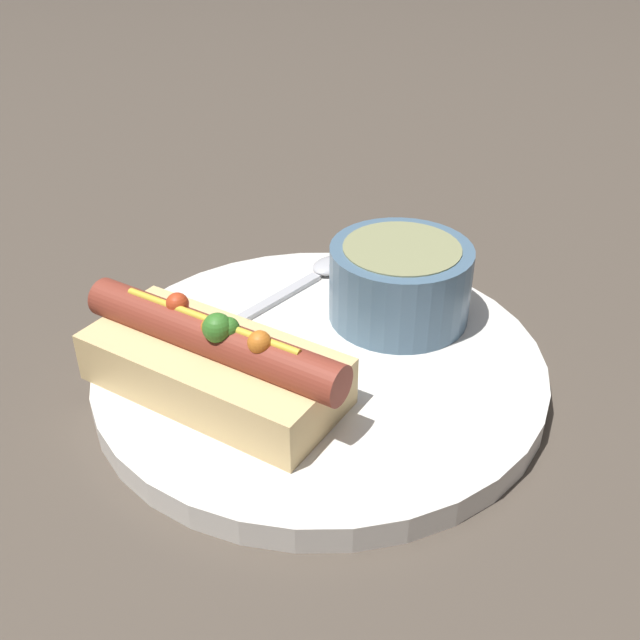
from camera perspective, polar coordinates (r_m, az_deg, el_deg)
The scene contains 5 objects.
ground_plane at distance 0.51m, azimuth 0.00°, elevation -4.42°, with size 4.00×4.00×0.00m, color #4C4238.
dinner_plate at distance 0.50m, azimuth 0.00°, elevation -3.62°, with size 0.30×0.30×0.02m.
hot_dog at distance 0.46m, azimuth -7.97°, elevation -3.25°, with size 0.18×0.14×0.06m.
soup_bowl at distance 0.53m, azimuth 6.12°, elevation 3.13°, with size 0.10×0.10×0.06m.
spoon at distance 0.58m, azimuth -1.03°, elevation 3.07°, with size 0.07×0.15×0.01m.
Camera 1 is at (0.35, -0.20, 0.31)m, focal length 42.00 mm.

